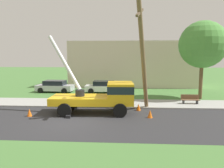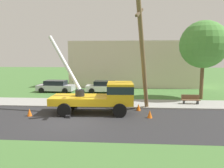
# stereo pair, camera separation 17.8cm
# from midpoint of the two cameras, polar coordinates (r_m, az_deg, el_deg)

# --- Properties ---
(ground_plane) EXTENTS (120.00, 120.00, 0.00)m
(ground_plane) POSITION_cam_midpoint_polar(r_m,az_deg,el_deg) (26.68, -4.55, -2.06)
(ground_plane) COLOR #477538
(road_asphalt) EXTENTS (80.00, 7.34, 0.01)m
(road_asphalt) POSITION_cam_midpoint_polar(r_m,az_deg,el_deg) (15.17, -10.94, -9.38)
(road_asphalt) COLOR #2B2B2D
(road_asphalt) RESTS_ON ground
(sidewalk_strip) EXTENTS (80.00, 3.45, 0.10)m
(sidewalk_strip) POSITION_cam_midpoint_polar(r_m,az_deg,el_deg) (20.26, -7.15, -4.94)
(sidewalk_strip) COLOR #9E9E99
(sidewalk_strip) RESTS_ON ground
(utility_truck) EXTENTS (6.86, 3.21, 5.98)m
(utility_truck) POSITION_cam_midpoint_polar(r_m,az_deg,el_deg) (16.54, -2.61, -2.86)
(utility_truck) COLOR gold
(utility_truck) RESTS_ON ground
(leaning_utility_pole) EXTENTS (1.42, 4.09, 8.37)m
(leaning_utility_pole) POSITION_cam_midpoint_polar(r_m,az_deg,el_deg) (16.42, 7.83, 7.04)
(leaning_utility_pole) COLOR brown
(leaning_utility_pole) RESTS_ON ground
(traffic_cone_ahead) EXTENTS (0.36, 0.36, 0.56)m
(traffic_cone_ahead) POSITION_cam_midpoint_polar(r_m,az_deg,el_deg) (15.66, 9.67, -7.77)
(traffic_cone_ahead) COLOR orange
(traffic_cone_ahead) RESTS_ON ground
(traffic_cone_behind) EXTENTS (0.36, 0.36, 0.56)m
(traffic_cone_behind) POSITION_cam_midpoint_polar(r_m,az_deg,el_deg) (16.94, -21.19, -7.01)
(traffic_cone_behind) COLOR orange
(traffic_cone_behind) RESTS_ON ground
(traffic_cone_curbside) EXTENTS (0.36, 0.36, 0.56)m
(traffic_cone_curbside) POSITION_cam_midpoint_polar(r_m,az_deg,el_deg) (17.58, 6.70, -6.05)
(traffic_cone_curbside) COLOR orange
(traffic_cone_curbside) RESTS_ON ground
(parked_sedan_silver) EXTENTS (4.49, 2.17, 1.42)m
(parked_sedan_silver) POSITION_cam_midpoint_polar(r_m,az_deg,el_deg) (27.20, -14.96, -0.58)
(parked_sedan_silver) COLOR #B7B7BF
(parked_sedan_silver) RESTS_ON ground
(parked_sedan_white) EXTENTS (4.46, 2.12, 1.42)m
(parked_sedan_white) POSITION_cam_midpoint_polar(r_m,az_deg,el_deg) (25.93, -2.36, -0.72)
(parked_sedan_white) COLOR silver
(parked_sedan_white) RESTS_ON ground
(park_bench) EXTENTS (1.60, 0.45, 0.90)m
(park_bench) POSITION_cam_midpoint_polar(r_m,az_deg,el_deg) (20.72, 19.63, -3.87)
(park_bench) COLOR brown
(park_bench) RESTS_ON ground
(roadside_tree_near) EXTENTS (4.69, 4.69, 7.84)m
(roadside_tree_near) POSITION_cam_midpoint_polar(r_m,az_deg,el_deg) (23.65, 22.57, 9.53)
(roadside_tree_near) COLOR brown
(roadside_tree_near) RESTS_ON ground
(lowrise_building_backdrop) EXTENTS (18.00, 6.00, 6.40)m
(lowrise_building_backdrop) POSITION_cam_midpoint_polar(r_m,az_deg,el_deg) (32.28, 5.27, 5.27)
(lowrise_building_backdrop) COLOR beige
(lowrise_building_backdrop) RESTS_ON ground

